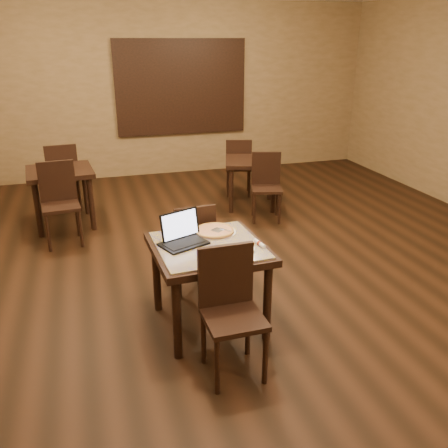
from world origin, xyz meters
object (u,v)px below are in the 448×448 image
object	(u,v)px
chair_main_near	(230,304)
other_table_b_chair_far	(63,174)
other_table_a	(252,168)
other_table_a_chair_far	(239,164)
pizza_pan	(215,232)
other_table_a_chair_near	(266,182)
other_table_b	(61,179)
chair_main_far	(193,243)
other_table_b_chair_near	(60,198)
tiled_table	(209,256)
laptop	(182,235)

from	to	relation	value
chair_main_near	other_table_b_chair_far	world-z (taller)	other_table_b_chair_far
other_table_a	other_table_a_chair_far	world-z (taller)	other_table_a_chair_far
other_table_a	other_table_a_chair_far	xyz separation A→B (m)	(-0.02, 0.54, -0.07)
chair_main_near	other_table_b_chair_far	distance (m)	4.25
pizza_pan	other_table_a_chair_near	distance (m)	2.51
other_table_b	chair_main_far	bearing A→B (deg)	-66.12
other_table_a	other_table_b_chair_near	distance (m)	2.74
pizza_pan	other_table_a_chair_near	size ratio (longest dim) A/B	0.41
tiled_table	other_table_a_chair_far	distance (m)	3.71
tiled_table	chair_main_far	world-z (taller)	chair_main_far
chair_main_near	other_table_a_chair_near	xyz separation A→B (m)	(1.44, 2.97, -0.03)
chair_main_far	other_table_b	world-z (taller)	chair_main_far
chair_main_near	chair_main_far	size ratio (longest dim) A/B	1.06
chair_main_near	laptop	bearing A→B (deg)	104.26
chair_main_near	other_table_a_chair_far	world-z (taller)	chair_main_near
chair_main_near	other_table_a_chair_far	bearing A→B (deg)	69.86
chair_main_far	laptop	bearing A→B (deg)	64.62
other_table_a	other_table_a_chair_near	bearing A→B (deg)	-70.69
chair_main_near	other_table_a	world-z (taller)	chair_main_near
chair_main_far	laptop	xyz separation A→B (m)	(-0.20, -0.51, 0.31)
chair_main_far	other_table_a_chair_far	size ratio (longest dim) A/B	1.00
pizza_pan	other_table_b	distance (m)	2.97
pizza_pan	other_table_a	distance (m)	2.96
laptop	other_table_b	size ratio (longest dim) A/B	0.49
other_table_b	other_table_b_chair_far	world-z (taller)	other_table_b_chair_far
other_table_b_chair_far	other_table_a_chair_near	bearing A→B (deg)	152.46
laptop	chair_main_near	bearing A→B (deg)	-96.95
other_table_a_chair_far	other_table_b_chair_far	world-z (taller)	other_table_b_chair_far
chair_main_far	chair_main_near	bearing A→B (deg)	86.17
chair_main_far	other_table_a	xyz separation A→B (m)	(1.41, 2.27, 0.07)
tiled_table	chair_main_near	xyz separation A→B (m)	(-0.00, -0.61, -0.11)
other_table_b	other_table_b_chair_far	xyz separation A→B (m)	(0.01, 0.58, -0.08)
pizza_pan	other_table_b_chair_near	bearing A→B (deg)	123.88
other_table_b_chair_far	other_table_b	bearing A→B (deg)	83.96
pizza_pan	other_table_b	xyz separation A→B (m)	(-1.37, 2.63, -0.13)
chair_main_near	other_table_a_chair_near	bearing A→B (deg)	62.98
other_table_a_chair_near	other_table_b_chair_far	distance (m)	2.90
tiled_table	other_table_a_chair_far	size ratio (longest dim) A/B	1.05
tiled_table	chair_main_far	bearing A→B (deg)	86.74
other_table_b_chair_near	other_table_a	bearing A→B (deg)	7.31
chair_main_near	laptop	distance (m)	0.80
tiled_table	other_table_b	xyz separation A→B (m)	(-1.25, 2.87, -0.02)
other_table_a_chair_far	other_table_a_chair_near	bearing A→B (deg)	109.31
chair_main_far	other_table_a_chair_near	bearing A→B (deg)	-133.18
chair_main_far	pizza_pan	world-z (taller)	chair_main_far
chair_main_far	other_table_b_chair_far	world-z (taller)	other_table_b_chair_far
laptop	other_table_b	distance (m)	2.97
other_table_a_chair_far	tiled_table	bearing A→B (deg)	84.69
other_table_a_chair_near	other_table_b_chair_far	size ratio (longest dim) A/B	0.92
tiled_table	chair_main_far	xyz separation A→B (m)	(0.00, 0.62, -0.14)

